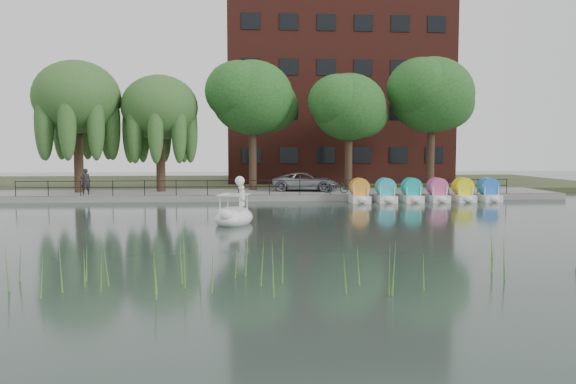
{
  "coord_description": "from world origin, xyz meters",
  "views": [
    {
      "loc": [
        -1.62,
        -23.16,
        3.41
      ],
      "look_at": [
        0.5,
        4.0,
        1.3
      ],
      "focal_mm": 35.0,
      "sensor_mm": 36.0,
      "label": 1
    }
  ],
  "objects": [
    {
      "name": "broadleaf_center",
      "position": [
        -1.0,
        18.0,
        7.06
      ],
      "size": [
        6.0,
        6.0,
        9.25
      ],
      "color": "#473323",
      "rests_on": "promenade"
    },
    {
      "name": "apartment_building",
      "position": [
        7.0,
        29.97,
        9.36
      ],
      "size": [
        20.0,
        10.07,
        18.0
      ],
      "color": "#4C1E16",
      "rests_on": "land_strip"
    },
    {
      "name": "swan_boat",
      "position": [
        -2.08,
        2.27,
        0.47
      ],
      "size": [
        2.3,
        2.89,
        2.13
      ],
      "rotation": [
        0.0,
        0.0,
        -0.32
      ],
      "color": "white",
      "rests_on": "ground_plane"
    },
    {
      "name": "kerb",
      "position": [
        0.0,
        13.05,
        0.2
      ],
      "size": [
        40.0,
        0.25,
        0.4
      ],
      "primitive_type": "cube",
      "color": "gray",
      "rests_on": "ground_plane"
    },
    {
      "name": "bicycle",
      "position": [
        4.56,
        14.41,
        0.9
      ],
      "size": [
        0.84,
        1.79,
        1.0
      ],
      "primitive_type": "imported",
      "rotation": [
        0.0,
        0.0,
        1.43
      ],
      "color": "gray",
      "rests_on": "promenade"
    },
    {
      "name": "reed_bank",
      "position": [
        2.0,
        -9.5,
        0.6
      ],
      "size": [
        24.0,
        2.4,
        1.2
      ],
      "color": "#669938",
      "rests_on": "ground_plane"
    },
    {
      "name": "land_strip",
      "position": [
        0.0,
        30.0,
        0.18
      ],
      "size": [
        60.0,
        22.0,
        0.36
      ],
      "primitive_type": "cube",
      "color": "#47512D",
      "rests_on": "ground_plane"
    },
    {
      "name": "ground_plane",
      "position": [
        0.0,
        0.0,
        0.0
      ],
      "size": [
        120.0,
        120.0,
        0.0
      ],
      "primitive_type": "plane",
      "color": "#3A4C43"
    },
    {
      "name": "broadleaf_right",
      "position": [
        6.0,
        17.5,
        6.39
      ],
      "size": [
        5.4,
        5.4,
        8.32
      ],
      "color": "#473323",
      "rests_on": "promenade"
    },
    {
      "name": "minivan",
      "position": [
        2.75,
        16.56,
        1.15
      ],
      "size": [
        3.38,
        5.76,
        1.5
      ],
      "primitive_type": "imported",
      "rotation": [
        0.0,
        0.0,
        1.4
      ],
      "color": "gray",
      "rests_on": "promenade"
    },
    {
      "name": "pedestrian",
      "position": [
        -11.95,
        14.24,
        1.39
      ],
      "size": [
        0.83,
        0.68,
        1.98
      ],
      "primitive_type": "imported",
      "rotation": [
        0.0,
        0.0,
        3.45
      ],
      "color": "black",
      "rests_on": "promenade"
    },
    {
      "name": "willow_mid",
      "position": [
        -7.5,
        17.0,
        6.25
      ],
      "size": [
        5.32,
        5.32,
        8.15
      ],
      "color": "#473323",
      "rests_on": "promenade"
    },
    {
      "name": "promenade",
      "position": [
        0.0,
        16.0,
        0.2
      ],
      "size": [
        40.0,
        6.0,
        0.4
      ],
      "primitive_type": "cube",
      "color": "gray",
      "rests_on": "ground_plane"
    },
    {
      "name": "railing",
      "position": [
        0.0,
        13.25,
        1.15
      ],
      "size": [
        32.0,
        0.05,
        1.0
      ],
      "color": "black",
      "rests_on": "promenade"
    },
    {
      "name": "pedal_boat_row",
      "position": [
        9.94,
        12.0,
        0.61
      ],
      "size": [
        9.65,
        1.7,
        1.4
      ],
      "color": "white",
      "rests_on": "ground_plane"
    },
    {
      "name": "willow_left",
      "position": [
        -13.0,
        16.5,
        6.87
      ],
      "size": [
        5.88,
        5.88,
        9.01
      ],
      "color": "#473323",
      "rests_on": "promenade"
    },
    {
      "name": "broadleaf_far",
      "position": [
        12.5,
        18.5,
        7.4
      ],
      "size": [
        6.3,
        6.3,
        9.71
      ],
      "color": "#473323",
      "rests_on": "promenade"
    }
  ]
}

